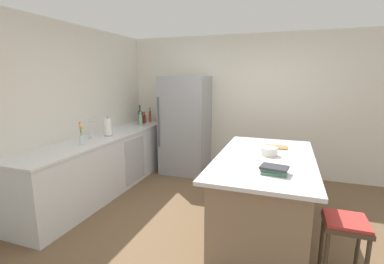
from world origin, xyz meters
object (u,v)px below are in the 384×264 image
Objects in this scene: refrigerator at (185,125)px; syrup_bottle at (143,119)px; sink_faucet at (91,129)px; paper_towel_roll at (108,127)px; cutting_board at (276,147)px; gin_bottle at (141,119)px; wine_bottle at (140,117)px; vinegar_bottle at (150,116)px; bar_stool at (345,231)px; kitchen_island at (263,193)px; mixing_bowl at (269,151)px; hot_sauce_bottle at (144,118)px; cookbook_stack at (274,170)px; flower_vase at (81,138)px.

refrigerator reaches higher than syrup_bottle.
paper_towel_roll is at bearing 70.76° from sink_faucet.
gin_bottle is at bearing 160.40° from cutting_board.
sink_faucet is 2.69m from cutting_board.
vinegar_bottle is at bearing 73.67° from wine_bottle.
bar_stool is 2.74× the size of syrup_bottle.
kitchen_island is 6.97× the size of cutting_board.
mixing_bowl is at bearing -6.76° from paper_towel_roll.
vinegar_bottle is at bearing 86.48° from sink_faucet.
kitchen_island is at bearing -110.19° from mixing_bowl.
cutting_board is (2.55, -0.91, -0.11)m from gin_bottle.
hot_sauce_bottle is 0.59× the size of wine_bottle.
vinegar_bottle is at bearing 142.05° from bar_stool.
paper_towel_roll is 1.02m from gin_bottle.
bar_stool is 2.04× the size of paper_towel_roll.
gin_bottle reaches higher than bar_stool.
hot_sauce_bottle reaches higher than cutting_board.
cookbook_stack is (2.66, -2.06, -0.11)m from wine_bottle.
hot_sauce_bottle is 0.18m from wine_bottle.
bar_stool is 1.16m from mixing_bowl.
gin_bottle is 0.99× the size of cookbook_stack.
mixing_bowl is (2.48, -1.70, -0.08)m from vinegar_bottle.
cookbook_stack is (-0.62, 0.17, 0.43)m from bar_stool.
syrup_bottle is 0.82× the size of cookbook_stack.
refrigerator is at bearing 146.38° from cutting_board.
vinegar_bottle is 1.07× the size of gin_bottle.
bar_stool is 2.12× the size of sink_faucet.
kitchen_island is 2.88m from gin_bottle.
refrigerator is 2.91× the size of bar_stool.
gin_bottle is at bearing 90.67° from flower_vase.
paper_towel_roll reaches higher than syrup_bottle.
paper_towel_roll reaches higher than gin_bottle.
vinegar_bottle is at bearing 68.36° from syrup_bottle.
cookbook_stack is (2.58, -0.93, -0.10)m from paper_towel_roll.
vinegar_bottle is 1.06× the size of cookbook_stack.
hot_sauce_bottle is at bearing 143.79° from bar_stool.
wine_bottle is at bearing -172.38° from refrigerator.
mixing_bowl is (2.59, -0.01, -0.11)m from sink_faucet.
cutting_board is at bearing -24.44° from hot_sauce_bottle.
wine_bottle is at bearing -106.33° from vinegar_bottle.
sink_faucet is 0.93× the size of flower_vase.
gin_bottle reaches higher than cutting_board.
paper_towel_roll reaches higher than sink_faucet.
cookbook_stack is (1.75, -2.18, 0.03)m from refrigerator.
cutting_board is (0.10, 0.49, 0.46)m from kitchen_island.
cutting_board is at bearing 16.17° from flower_vase.
wine_bottle is 2.94m from mixing_bowl.
kitchen_island is 7.13× the size of cookbook_stack.
cutting_board is (2.56, 0.11, -0.13)m from paper_towel_roll.
syrup_bottle is 2.97m from mixing_bowl.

